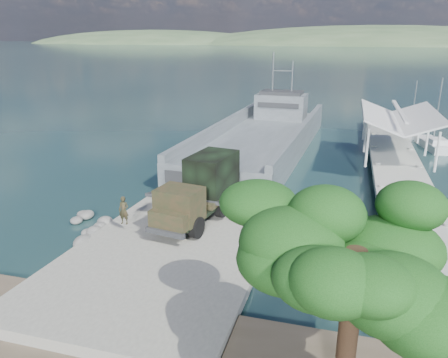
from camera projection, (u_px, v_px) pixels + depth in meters
ground at (179, 245)px, 24.99m from camera, size 1400.00×1400.00×0.00m
boat_ramp at (173, 249)px, 24.00m from camera, size 10.00×18.00×0.50m
shoreline_rocks at (89, 229)px, 27.05m from camera, size 3.20×5.60×0.90m
distant_headlands at (389, 45)px, 523.59m from camera, size 1000.00×240.00×48.00m
pier at (395, 153)px, 38.27m from camera, size 6.40×44.00×6.10m
landing_craft at (261, 143)px, 45.02m from camera, size 10.26×35.06×10.31m
military_truck at (202, 189)px, 27.11m from camera, size 3.68×8.30×3.72m
soldier at (124, 217)px, 25.52m from camera, size 0.64×0.44×1.69m
sailboat_near at (433, 145)px, 46.10m from camera, size 2.97×6.42×7.54m
sailboat_far at (410, 134)px, 51.46m from camera, size 3.37×5.71×6.69m
overhang_tree at (338, 246)px, 12.79m from camera, size 7.65×7.05×6.95m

